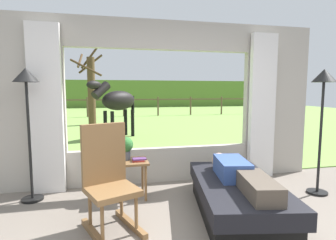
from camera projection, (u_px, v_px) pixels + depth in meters
name	position (u px, v px, depth m)	size (l,w,h in m)	color
back_wall_with_window	(162.00, 105.00, 4.27)	(5.20, 0.12, 2.55)	#ADA599
curtain_panel_left	(46.00, 110.00, 3.78)	(0.44, 0.10, 2.40)	silver
curtain_panel_right	(262.00, 107.00, 4.50)	(0.44, 0.10, 2.40)	silver
outdoor_pasture_lawn	(124.00, 117.00, 14.99)	(36.00, 21.68, 0.02)	#759E47
distant_hill_ridge	(118.00, 94.00, 24.41)	(36.00, 2.00, 2.40)	#567830
recliner_sofa	(237.00, 197.00, 3.16)	(1.19, 1.83, 0.42)	black
reclining_person	(239.00, 174.00, 3.08)	(0.44, 1.43, 0.22)	#334C8C
rocking_chair	(108.00, 178.00, 2.83)	(0.68, 0.80, 1.12)	brown
side_table	(132.00, 167.00, 3.68)	(0.44, 0.44, 0.52)	brown
potted_plant	(125.00, 147.00, 3.69)	(0.22, 0.22, 0.32)	#4C5156
book_stack	(139.00, 160.00, 3.62)	(0.19, 0.14, 0.04)	#B22D28
floor_lamp_left	(27.00, 94.00, 3.47)	(0.32, 0.32, 1.76)	black
floor_lamp_right	(323.00, 94.00, 3.71)	(0.32, 0.32, 1.77)	black
horse	(117.00, 101.00, 8.19)	(1.60, 1.44, 1.73)	black
pasture_tree	(91.00, 88.00, 11.37)	(1.29, 1.30, 3.41)	#4C3823
pasture_fence_line	(124.00, 104.00, 15.33)	(16.10, 0.10, 1.10)	brown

